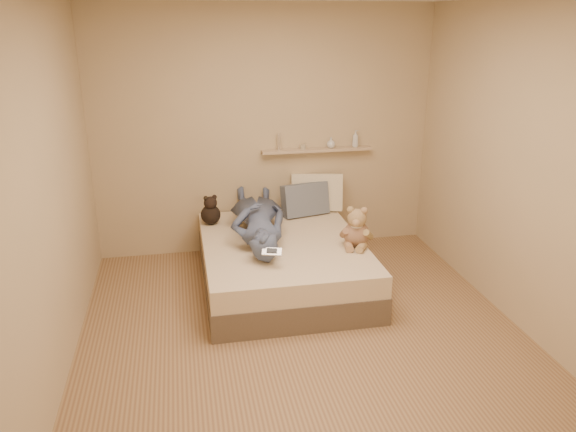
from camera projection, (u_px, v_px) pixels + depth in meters
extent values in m
plane|color=#94754C|center=(303.00, 334.00, 4.60)|extent=(3.80, 3.80, 0.00)
plane|color=tan|center=(265.00, 132.00, 5.92)|extent=(3.60, 0.00, 3.60)
plane|color=tan|center=(402.00, 303.00, 2.41)|extent=(3.60, 0.00, 3.60)
plane|color=tan|center=(49.00, 196.00, 3.84)|extent=(0.00, 3.80, 3.80)
plane|color=tan|center=(524.00, 170.00, 4.49)|extent=(0.00, 3.80, 3.80)
cube|color=brown|center=(282.00, 272.00, 5.42)|extent=(1.50, 1.90, 0.25)
cube|color=beige|center=(282.00, 251.00, 5.35)|extent=(1.48, 1.88, 0.20)
cube|color=#BBBEC2|center=(272.00, 252.00, 4.70)|extent=(0.18, 0.12, 0.06)
cube|color=black|center=(272.00, 250.00, 4.69)|extent=(0.09, 0.06, 0.03)
sphere|color=#966C52|center=(356.00, 234.00, 5.16)|extent=(0.24, 0.24, 0.24)
sphere|color=#997A54|center=(357.00, 218.00, 5.08)|extent=(0.18, 0.18, 0.18)
sphere|color=#A18558|center=(350.00, 210.00, 5.07)|extent=(0.07, 0.07, 0.07)
sphere|color=#9A7254|center=(364.00, 211.00, 5.04)|extent=(0.07, 0.07, 0.07)
sphere|color=#A37F59|center=(356.00, 223.00, 5.02)|extent=(0.07, 0.07, 0.07)
cylinder|color=#8A6349|center=(344.00, 233.00, 5.14)|extent=(0.07, 0.16, 0.13)
cylinder|color=#978050|center=(368.00, 235.00, 5.10)|extent=(0.15, 0.16, 0.13)
cylinder|color=#A47D57|center=(349.00, 246.00, 5.10)|extent=(0.10, 0.17, 0.08)
cylinder|color=#A38557|center=(361.00, 247.00, 5.08)|extent=(0.15, 0.17, 0.08)
cylinder|color=beige|center=(357.00, 226.00, 5.11)|extent=(0.16, 0.16, 0.02)
sphere|color=black|center=(211.00, 215.00, 5.71)|extent=(0.20, 0.20, 0.20)
sphere|color=black|center=(210.00, 203.00, 5.66)|extent=(0.13, 0.13, 0.13)
sphere|color=black|center=(206.00, 198.00, 5.62)|extent=(0.05, 0.05, 0.05)
sphere|color=black|center=(214.00, 197.00, 5.66)|extent=(0.05, 0.05, 0.05)
cube|color=beige|center=(317.00, 192.00, 6.11)|extent=(0.59, 0.34, 0.42)
cube|color=slate|center=(305.00, 199.00, 5.96)|extent=(0.53, 0.31, 0.36)
imported|color=#414A67|center=(257.00, 218.00, 5.40)|extent=(0.63, 1.50, 0.35)
cube|color=tan|center=(317.00, 150.00, 6.03)|extent=(1.20, 0.12, 0.03)
cylinder|color=white|center=(279.00, 142.00, 5.92)|extent=(0.03, 0.03, 0.18)
cylinder|color=#B8B39E|center=(303.00, 147.00, 5.99)|extent=(0.06, 0.06, 0.05)
imported|color=silver|center=(331.00, 143.00, 6.04)|extent=(0.13, 0.13, 0.12)
imported|color=silver|center=(355.00, 139.00, 6.07)|extent=(0.07, 0.07, 0.18)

